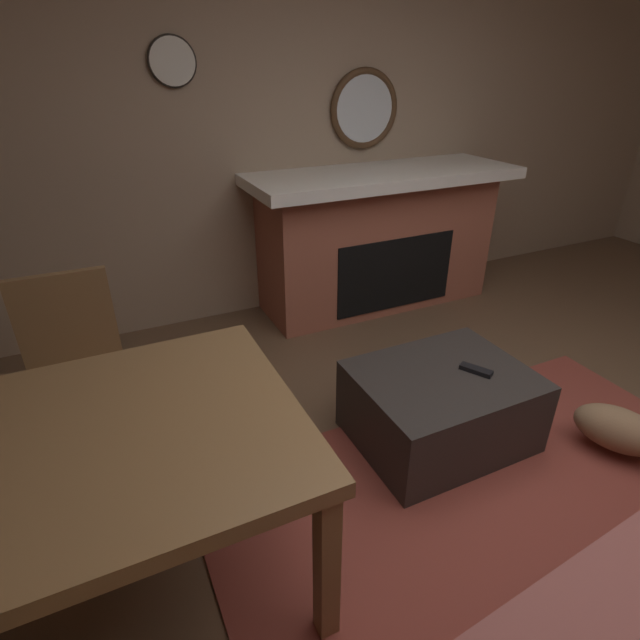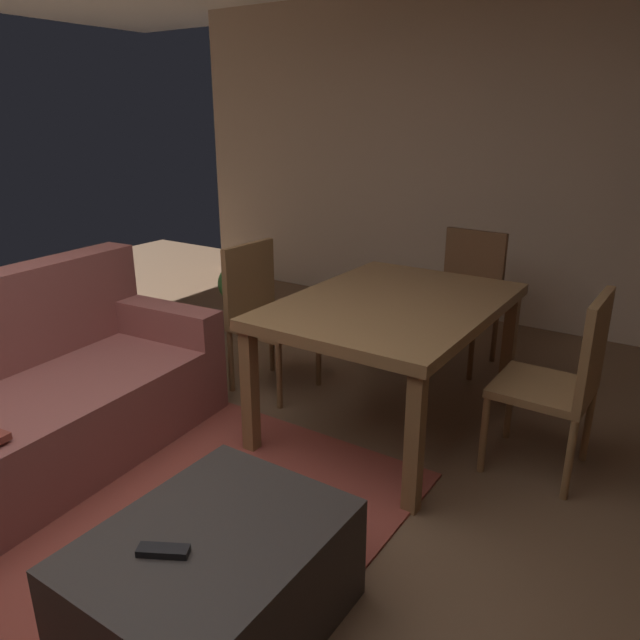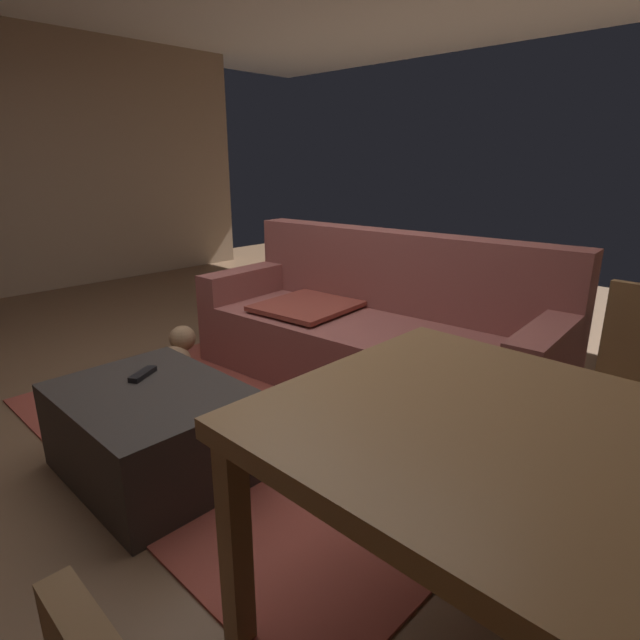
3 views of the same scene
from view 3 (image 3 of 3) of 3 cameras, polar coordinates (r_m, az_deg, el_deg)
floor at (r=2.93m, az=-8.11°, el=-10.62°), size 9.45×9.45×0.00m
area_rug at (r=2.91m, az=-5.14°, el=-10.62°), size 2.60×2.00×0.01m
couch at (r=3.26m, az=6.14°, el=-1.39°), size 2.35×1.06×0.94m
ottoman_coffee_table at (r=2.47m, az=-18.16°, el=-11.72°), size 0.86×0.68×0.41m
tv_remote at (r=2.52m, az=-19.24°, el=-5.73°), size 0.12×0.16×0.02m
dining_table at (r=1.38m, az=25.37°, el=-15.38°), size 1.47×1.05×0.74m
small_dog at (r=3.30m, az=-16.46°, el=-4.43°), size 0.38×0.49×0.32m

